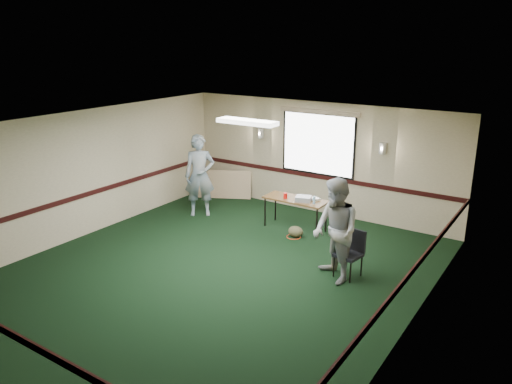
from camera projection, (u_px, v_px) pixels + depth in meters
The scene contains 13 objects.
ground at pixel (217, 271), 9.21m from camera, with size 8.00×8.00×0.00m, color black.
room_shell at pixel (278, 165), 10.43m from camera, with size 8.00×8.02×8.00m.
folding_table at pixel (295, 201), 11.06m from camera, with size 1.43×0.57×0.71m.
projector at pixel (303, 199), 10.87m from camera, with size 0.33×0.27×0.11m, color #96979E.
game_console at pixel (315, 199), 10.95m from camera, with size 0.20×0.16×0.05m, color white.
red_cup at pixel (285, 196), 11.04m from camera, with size 0.09×0.09×0.13m, color red.
water_bottle at pixel (314, 200), 10.67m from camera, with size 0.05×0.05×0.18m, color #88BEDF.
duffel_bag at pixel (296, 232), 10.77m from camera, with size 0.34×0.26×0.24m, color #49412A.
cable_coil at pixel (294, 237), 10.78m from camera, with size 0.32×0.32×0.02m, color #E3411C.
folded_table at pixel (224, 184), 13.31m from camera, with size 1.45×0.06×0.75m, color tan.
conference_chair at pixel (351, 249), 8.94m from camera, with size 0.49×0.50×0.86m.
person_left at pixel (200, 176), 11.87m from camera, with size 0.72×0.47×1.96m, color #3D6287.
person_right at pixel (336, 231), 8.64m from camera, with size 0.90×0.70×1.86m, color #7B92C0.
Camera 1 is at (5.21, -6.57, 4.16)m, focal length 35.00 mm.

